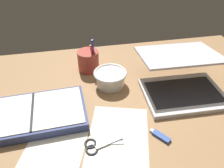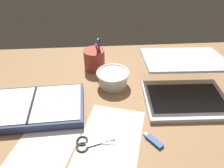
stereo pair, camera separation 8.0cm
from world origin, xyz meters
TOP-DOWN VIEW (x-y plane):
  - desk_top at (0.00, 0.00)cm, footprint 140.00×100.00cm
  - laptop at (22.85, 6.47)cm, footprint 31.80×33.13cm
  - bowl at (-3.91, 15.36)cm, footprint 13.61×13.61cm
  - pen_cup at (-11.31, 28.49)cm, footprint 9.36×9.36cm
  - planner at (-33.53, 1.78)cm, footprint 36.55×22.23cm
  - scissors at (-14.25, -14.20)cm, footprint 12.30×6.32cm
  - paper_sheet_front at (-6.75, -12.56)cm, footprint 25.92×31.93cm
  - paper_sheet_beside_planner at (-27.33, -15.31)cm, footprint 24.48×28.41cm
  - usb_drive at (6.59, -14.73)cm, footprint 5.52×6.77cm

SIDE VIEW (x-z plane):
  - desk_top at x=0.00cm, z-range 0.00..2.00cm
  - paper_sheet_front at x=-6.75cm, z-range 2.00..2.16cm
  - paper_sheet_beside_planner at x=-27.33cm, z-range 2.00..2.16cm
  - scissors at x=-14.25cm, z-range 1.94..2.74cm
  - usb_drive at x=6.59cm, z-range 2.00..3.00cm
  - planner at x=-33.53cm, z-range 1.91..5.64cm
  - bowl at x=-3.91cm, z-range 2.33..8.84cm
  - pen_cup at x=-11.31cm, z-range -1.14..14.71cm
  - laptop at x=22.85cm, z-range -0.18..14.53cm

